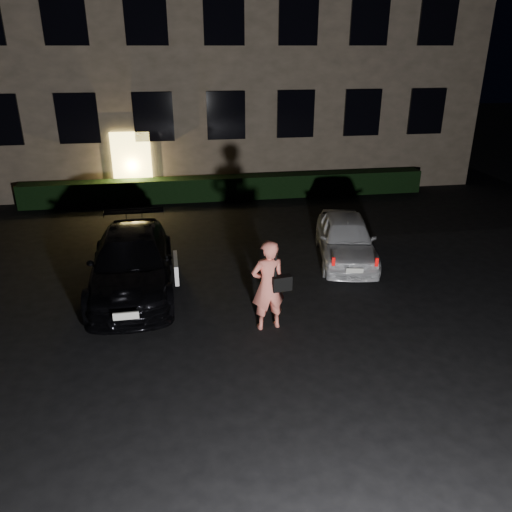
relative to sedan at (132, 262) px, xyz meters
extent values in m
plane|color=black|center=(3.07, -3.32, -0.67)|extent=(80.00, 80.00, 0.00)
cube|color=brown|center=(3.07, 11.68, 5.33)|extent=(20.00, 8.00, 12.00)
cube|color=#F4D663|center=(-0.43, 7.62, 0.58)|extent=(1.40, 0.10, 2.50)
cube|color=black|center=(-2.13, 7.62, 2.33)|extent=(1.40, 0.10, 1.70)
cube|color=black|center=(0.47, 7.62, 2.33)|extent=(1.40, 0.10, 1.70)
cube|color=black|center=(3.07, 7.62, 2.33)|extent=(1.40, 0.10, 1.70)
cube|color=black|center=(5.67, 7.62, 2.33)|extent=(1.40, 0.10, 1.70)
cube|color=black|center=(8.27, 7.62, 2.33)|extent=(1.40, 0.10, 1.70)
cube|color=black|center=(10.87, 7.62, 2.33)|extent=(1.40, 0.10, 1.70)
cube|color=black|center=(-2.13, 7.62, 5.53)|extent=(1.40, 0.10, 1.70)
cube|color=black|center=(0.47, 7.62, 5.53)|extent=(1.40, 0.10, 1.70)
cube|color=black|center=(3.07, 7.62, 5.53)|extent=(1.40, 0.10, 1.70)
cube|color=black|center=(5.67, 7.62, 5.53)|extent=(1.40, 0.10, 1.70)
cube|color=black|center=(8.27, 7.62, 5.53)|extent=(1.40, 0.10, 1.70)
cube|color=black|center=(10.87, 7.62, 5.53)|extent=(1.40, 0.10, 1.70)
cube|color=black|center=(3.07, 7.18, -0.25)|extent=(15.00, 0.70, 0.85)
imported|color=black|center=(0.00, 0.00, 0.00)|extent=(1.95, 4.65, 1.34)
cube|color=white|center=(1.02, -0.83, 0.16)|extent=(0.10, 0.96, 0.45)
cube|color=silver|center=(0.04, -2.39, -0.09)|extent=(0.49, 0.05, 0.15)
imported|color=silver|center=(5.52, 0.88, -0.06)|extent=(2.11, 3.78, 1.21)
cube|color=red|center=(4.68, -0.69, -0.01)|extent=(0.08, 0.06, 0.20)
cube|color=red|center=(5.67, -0.89, -0.01)|extent=(0.08, 0.06, 0.20)
cube|color=silver|center=(5.17, -0.83, -0.21)|extent=(0.40, 0.12, 0.12)
imported|color=#E77362|center=(2.82, -2.27, 0.29)|extent=(0.76, 0.56, 1.92)
cube|color=black|center=(3.08, -2.36, 0.36)|extent=(0.41, 0.23, 0.30)
cube|color=black|center=(2.94, -2.33, 0.79)|extent=(0.05, 0.07, 0.60)
camera|label=1|loc=(1.16, -11.01, 4.68)|focal=35.00mm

